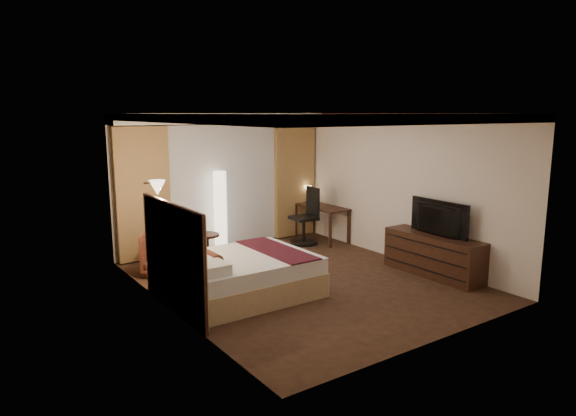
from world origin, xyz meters
TOP-DOWN VIEW (x-y plane):
  - floor at (0.00, 0.00)m, footprint 4.50×5.50m
  - ceiling at (0.00, 0.00)m, footprint 4.50×5.50m
  - back_wall at (0.00, 2.75)m, footprint 4.50×0.02m
  - left_wall at (-2.25, 0.00)m, footprint 0.02×5.50m
  - right_wall at (2.25, 0.00)m, footprint 0.02×5.50m
  - crown_molding at (0.00, 0.00)m, footprint 4.50×5.50m
  - soffit at (0.00, 2.50)m, footprint 4.50×0.50m
  - curtain_sheer at (0.00, 2.67)m, footprint 2.48×0.04m
  - curtain_left_drape at (-1.70, 2.61)m, footprint 1.00×0.14m
  - curtain_right_drape at (1.70, 2.61)m, footprint 1.00×0.14m
  - wall_sconce at (-2.09, 0.78)m, footprint 0.24×0.24m
  - bed at (-1.15, -0.03)m, footprint 2.09×1.63m
  - headboard at (-2.20, -0.03)m, footprint 0.12×1.93m
  - armchair at (-1.62, 1.63)m, footprint 1.09×1.07m
  - side_table at (-0.83, 1.83)m, footprint 0.49×0.49m
  - floor_lamp at (-0.24, 2.39)m, footprint 0.34×0.34m
  - desk at (1.95, 1.95)m, footprint 0.55×1.30m
  - desk_lamp at (1.95, 2.45)m, footprint 0.18×0.18m
  - office_chair at (1.44, 1.90)m, footprint 0.62×0.62m
  - dresser at (2.00, -1.02)m, footprint 0.50×1.79m
  - television at (1.97, -1.02)m, footprint 0.72×1.20m

SIDE VIEW (x-z plane):
  - floor at x=0.00m, z-range -0.01..0.01m
  - side_table at x=-0.83m, z-range 0.00..0.54m
  - bed at x=-1.15m, z-range 0.00..0.61m
  - dresser at x=2.00m, z-range 0.00..0.70m
  - desk at x=1.95m, z-range 0.00..0.75m
  - armchair at x=-1.62m, z-range 0.00..0.82m
  - office_chair at x=1.44m, z-range 0.00..1.20m
  - headboard at x=-2.20m, z-range 0.00..1.50m
  - floor_lamp at x=-0.24m, z-range 0.00..1.61m
  - desk_lamp at x=1.95m, z-range 0.75..1.09m
  - television at x=1.97m, z-range 0.96..1.11m
  - curtain_sheer at x=0.00m, z-range 0.02..2.48m
  - curtain_left_drape at x=-1.70m, z-range 0.02..2.48m
  - curtain_right_drape at x=1.70m, z-range 0.02..2.48m
  - back_wall at x=0.00m, z-range 0.00..2.70m
  - left_wall at x=-2.25m, z-range 0.00..2.70m
  - right_wall at x=2.25m, z-range 0.00..2.70m
  - wall_sconce at x=-2.09m, z-range 1.50..1.74m
  - soffit at x=0.00m, z-range 2.50..2.70m
  - crown_molding at x=0.00m, z-range 2.58..2.70m
  - ceiling at x=0.00m, z-range 2.70..2.71m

